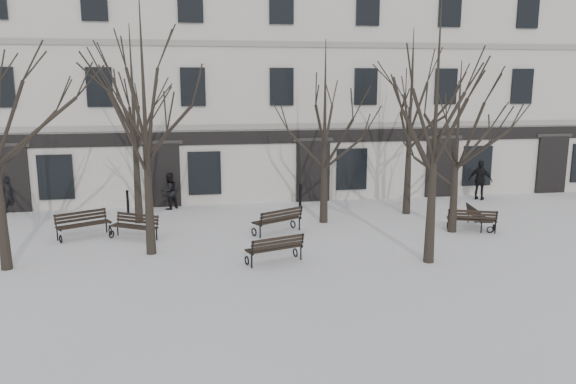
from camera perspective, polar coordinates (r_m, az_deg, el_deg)
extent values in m
plane|color=white|center=(18.80, -2.84, -6.33)|extent=(100.00, 100.00, 0.00)
cube|color=beige|center=(30.87, -5.90, 10.87)|extent=(40.00, 10.00, 11.00)
cube|color=gray|center=(25.94, -5.05, 6.62)|extent=(40.00, 0.12, 0.25)
cube|color=gray|center=(25.91, -5.20, 14.80)|extent=(40.00, 0.12, 0.25)
cube|color=black|center=(25.98, -5.03, 5.52)|extent=(40.00, 0.10, 0.60)
cube|color=black|center=(27.26, -26.41, 1.15)|extent=(1.60, 0.22, 2.90)
cube|color=#2D2B28|center=(27.03, -26.71, 4.27)|extent=(1.90, 0.08, 0.18)
cube|color=black|center=(26.77, -22.52, 1.41)|extent=(1.50, 0.14, 2.00)
cube|color=black|center=(26.12, -12.64, 1.67)|extent=(1.60, 0.22, 2.90)
cube|color=#2D2B28|center=(25.88, -12.79, 4.93)|extent=(1.90, 0.08, 0.18)
cube|color=black|center=(26.09, -8.47, 1.92)|extent=(1.50, 0.14, 2.00)
cube|color=black|center=(26.68, 2.55, 2.13)|extent=(1.60, 0.22, 2.90)
cube|color=#2D2B28|center=(26.45, 2.60, 5.32)|extent=(1.90, 0.08, 0.18)
cube|color=black|center=(27.15, 6.47, 2.33)|extent=(1.50, 0.14, 2.00)
cube|color=black|center=(28.76, 15.32, 2.40)|extent=(1.60, 0.22, 2.90)
cube|color=#2D2B28|center=(28.54, 15.51, 5.36)|extent=(1.90, 0.08, 0.18)
cube|color=black|center=(29.61, 18.66, 2.55)|extent=(1.50, 0.14, 2.00)
cube|color=black|center=(31.75, 25.20, 2.53)|extent=(1.60, 0.22, 2.90)
cube|color=#2D2B28|center=(31.55, 25.47, 5.21)|extent=(1.90, 0.08, 0.18)
cube|color=black|center=(26.94, -27.15, 9.45)|extent=(1.10, 0.14, 1.70)
cube|color=black|center=(26.05, -18.60, 10.07)|extent=(1.10, 0.14, 1.70)
cube|color=black|center=(26.26, -19.11, 17.93)|extent=(1.10, 0.14, 1.70)
cube|color=black|center=(25.75, -9.63, 10.48)|extent=(1.10, 0.14, 1.70)
cube|color=black|center=(25.97, -9.91, 18.45)|extent=(1.10, 0.14, 1.70)
cube|color=black|center=(26.08, -0.66, 10.64)|extent=(1.10, 0.14, 1.70)
cube|color=black|center=(26.29, -0.68, 18.51)|extent=(1.10, 0.14, 1.70)
cube|color=black|center=(27.00, 7.90, 10.56)|extent=(1.10, 0.14, 1.70)
cube|color=black|center=(27.20, 8.11, 18.16)|extent=(1.10, 0.14, 1.70)
cube|color=black|center=(28.46, 15.73, 10.28)|extent=(1.10, 0.14, 1.70)
cube|color=black|center=(28.65, 16.13, 17.49)|extent=(1.10, 0.14, 1.70)
cube|color=black|center=(30.37, 22.67, 9.88)|extent=(1.10, 0.14, 1.70)
cube|color=black|center=(30.55, 23.20, 16.63)|extent=(1.10, 0.14, 1.70)
cone|color=black|center=(18.98, -27.04, -2.59)|extent=(0.34, 0.34, 3.08)
cone|color=black|center=(18.96, -13.93, -1.10)|extent=(0.34, 0.34, 3.46)
cone|color=black|center=(18.11, 14.32, -1.78)|extent=(0.34, 0.34, 3.40)
cone|color=black|center=(22.10, 16.49, -0.53)|extent=(0.34, 0.34, 2.69)
cone|color=black|center=(23.32, -15.06, 0.90)|extent=(0.34, 0.34, 3.28)
cone|color=black|center=(22.65, 3.68, 0.65)|extent=(0.34, 0.34, 3.04)
cone|color=black|center=(24.63, 12.06, 1.57)|extent=(0.34, 0.34, 3.28)
torus|color=black|center=(21.57, -22.09, -4.45)|extent=(0.19, 0.30, 0.31)
cylinder|color=black|center=(21.90, -22.39, -3.99)|extent=(0.05, 0.05, 0.48)
cube|color=black|center=(21.67, -22.30, -3.49)|extent=(0.32, 0.54, 0.05)
torus|color=black|center=(22.09, -17.61, -3.78)|extent=(0.19, 0.30, 0.31)
cylinder|color=black|center=(22.42, -17.97, -3.35)|extent=(0.05, 0.05, 0.48)
cube|color=black|center=(22.19, -17.83, -2.85)|extent=(0.32, 0.54, 0.05)
cube|color=black|center=(21.69, -19.85, -3.24)|extent=(1.72, 0.99, 0.04)
cube|color=black|center=(21.83, -19.97, -3.16)|extent=(1.72, 0.99, 0.04)
cube|color=black|center=(21.96, -20.09, -3.08)|extent=(1.72, 0.99, 0.04)
cube|color=black|center=(22.10, -20.21, -3.01)|extent=(1.72, 0.99, 0.04)
cube|color=black|center=(22.11, -20.27, -2.64)|extent=(1.70, 0.94, 0.10)
cube|color=black|center=(22.10, -20.31, -2.31)|extent=(1.70, 0.94, 0.10)
cube|color=black|center=(22.10, -20.35, -1.97)|extent=(1.70, 0.94, 0.10)
cylinder|color=black|center=(21.87, -22.54, -2.81)|extent=(0.11, 0.15, 0.53)
cylinder|color=black|center=(22.39, -18.11, -2.19)|extent=(0.11, 0.15, 0.53)
torus|color=black|center=(18.48, 0.75, -6.17)|extent=(0.14, 0.30, 0.30)
cylinder|color=black|center=(18.14, 1.32, -6.22)|extent=(0.05, 0.05, 0.46)
cube|color=black|center=(18.23, 1.03, -5.38)|extent=(0.23, 0.55, 0.05)
torus|color=black|center=(17.74, -4.20, -6.95)|extent=(0.14, 0.30, 0.30)
cylinder|color=black|center=(17.39, -3.70, -7.02)|extent=(0.05, 0.05, 0.46)
cube|color=black|center=(17.48, -3.97, -6.14)|extent=(0.23, 0.55, 0.05)
cube|color=black|center=(18.02, -1.74, -5.51)|extent=(1.77, 0.67, 0.04)
cube|color=black|center=(17.90, -1.53, -5.62)|extent=(1.77, 0.67, 0.04)
cube|color=black|center=(17.78, -1.32, -5.74)|extent=(1.77, 0.67, 0.04)
cube|color=black|center=(17.66, -1.11, -5.86)|extent=(1.77, 0.67, 0.04)
cube|color=black|center=(17.58, -1.05, -5.48)|extent=(1.75, 0.62, 0.09)
cube|color=black|center=(17.53, -1.02, -5.12)|extent=(1.75, 0.62, 0.09)
cube|color=black|center=(17.48, -0.99, -4.75)|extent=(1.75, 0.62, 0.09)
cylinder|color=black|center=(17.95, 1.45, -4.96)|extent=(0.09, 0.15, 0.51)
cylinder|color=black|center=(17.19, -3.61, -5.72)|extent=(0.09, 0.15, 0.51)
torus|color=black|center=(22.94, 20.16, -3.42)|extent=(0.15, 0.29, 0.29)
cylinder|color=black|center=(22.57, 20.31, -3.43)|extent=(0.05, 0.05, 0.45)
cube|color=black|center=(22.70, 20.28, -2.77)|extent=(0.25, 0.53, 0.05)
torus|color=black|center=(22.75, 15.90, -3.27)|extent=(0.15, 0.29, 0.29)
cylinder|color=black|center=(22.38, 15.97, -3.29)|extent=(0.05, 0.05, 0.45)
cube|color=black|center=(22.50, 15.97, -2.62)|extent=(0.25, 0.53, 0.05)
cube|color=black|center=(22.79, 18.08, -2.51)|extent=(1.72, 0.75, 0.04)
cube|color=black|center=(22.65, 18.12, -2.60)|extent=(1.72, 0.75, 0.04)
cube|color=black|center=(22.52, 18.15, -2.68)|extent=(1.72, 0.75, 0.04)
cube|color=black|center=(22.38, 18.19, -2.77)|extent=(1.72, 0.75, 0.04)
cube|color=black|center=(22.31, 18.22, -2.46)|extent=(1.70, 0.70, 0.09)
cube|color=black|center=(22.26, 18.25, -2.18)|extent=(1.70, 0.70, 0.09)
cube|color=black|center=(22.22, 18.27, -1.89)|extent=(1.70, 0.70, 0.09)
cylinder|color=black|center=(22.40, 20.41, -2.43)|extent=(0.09, 0.15, 0.50)
cylinder|color=black|center=(22.20, 16.05, -2.27)|extent=(0.09, 0.15, 0.50)
torus|color=black|center=(21.62, -17.49, -4.12)|extent=(0.19, 0.28, 0.29)
cylinder|color=black|center=(21.87, -16.91, -3.68)|extent=(0.05, 0.05, 0.45)
cube|color=black|center=(21.67, -17.24, -3.22)|extent=(0.32, 0.50, 0.05)
torus|color=black|center=(20.62, -13.76, -4.65)|extent=(0.19, 0.28, 0.29)
cylinder|color=black|center=(20.88, -13.21, -4.18)|extent=(0.05, 0.05, 0.45)
cube|color=black|center=(20.68, -13.52, -3.70)|extent=(0.32, 0.50, 0.05)
cube|color=black|center=(20.99, -15.78, -3.54)|extent=(1.60, 1.00, 0.04)
cube|color=black|center=(21.10, -15.55, -3.45)|extent=(1.60, 1.00, 0.04)
cube|color=black|center=(21.21, -15.33, -3.36)|extent=(1.60, 1.00, 0.04)
cube|color=black|center=(21.32, -15.11, -3.28)|extent=(1.60, 1.00, 0.04)
cube|color=black|center=(21.32, -15.06, -2.92)|extent=(1.57, 0.95, 0.09)
cube|color=black|center=(21.31, -15.04, -2.59)|extent=(1.57, 0.95, 0.09)
cube|color=black|center=(21.30, -15.03, -2.26)|extent=(1.57, 0.95, 0.09)
cylinder|color=black|center=(21.82, -16.85, -2.55)|extent=(0.11, 0.14, 0.50)
cylinder|color=black|center=(20.84, -13.14, -3.00)|extent=(0.11, 0.14, 0.50)
torus|color=black|center=(21.99, 0.50, -3.29)|extent=(0.20, 0.30, 0.32)
cylinder|color=black|center=(21.67, 1.16, -3.26)|extent=(0.05, 0.05, 0.49)
cube|color=black|center=(21.76, 0.83, -2.53)|extent=(0.34, 0.55, 0.05)
torus|color=black|center=(20.91, -3.47, -4.08)|extent=(0.20, 0.30, 0.32)
cylinder|color=black|center=(20.58, -2.85, -4.06)|extent=(0.05, 0.05, 0.49)
cube|color=black|center=(20.67, -3.17, -3.29)|extent=(0.34, 0.55, 0.05)
cube|color=black|center=(21.38, -1.51, -2.72)|extent=(1.77, 1.03, 0.04)
cube|color=black|center=(21.26, -1.26, -2.80)|extent=(1.77, 1.03, 0.04)
cube|color=black|center=(21.15, -1.01, -2.88)|extent=(1.77, 1.03, 0.04)
cube|color=black|center=(21.03, -0.76, -2.96)|extent=(1.77, 1.03, 0.04)
cube|color=black|center=(20.96, -0.68, -2.61)|extent=(1.75, 0.98, 0.10)
cube|color=black|center=(20.91, -0.65, -2.27)|extent=(1.75, 0.98, 0.10)
cube|color=black|center=(20.86, -0.61, -1.93)|extent=(1.75, 0.98, 0.10)
cylinder|color=black|center=(21.50, 1.31, -2.11)|extent=(0.11, 0.16, 0.54)
cylinder|color=black|center=(20.39, -2.72, -2.85)|extent=(0.11, 0.16, 0.54)
torus|color=black|center=(22.61, 19.84, -3.63)|extent=(0.28, 0.09, 0.27)
cylinder|color=black|center=(22.48, 19.04, -3.45)|extent=(0.05, 0.05, 0.42)
cube|color=black|center=(22.48, 19.48, -2.92)|extent=(0.52, 0.14, 0.05)
torus|color=black|center=(24.07, 18.61, -2.67)|extent=(0.28, 0.09, 0.27)
cylinder|color=black|center=(23.95, 17.85, -2.49)|extent=(0.05, 0.05, 0.42)
cube|color=black|center=(23.95, 18.27, -2.00)|extent=(0.52, 0.14, 0.05)
cube|color=black|center=(23.28, 19.34, -2.40)|extent=(0.38, 1.67, 0.03)
cube|color=black|center=(23.23, 19.03, -2.40)|extent=(0.38, 1.67, 0.03)
cube|color=black|center=(23.19, 18.73, -2.40)|extent=(0.38, 1.67, 0.03)
cube|color=black|center=(23.15, 18.42, -2.41)|extent=(0.38, 1.67, 0.03)
cube|color=black|center=(23.11, 18.35, -2.11)|extent=(0.33, 1.66, 0.08)
cube|color=black|center=(23.08, 18.32, -1.84)|extent=(0.33, 1.66, 0.08)
cube|color=black|center=(23.05, 18.29, -1.57)|extent=(0.33, 1.66, 0.08)
cylinder|color=black|center=(22.36, 18.92, -2.47)|extent=(0.14, 0.06, 0.47)
cylinder|color=black|center=(23.84, 17.74, -1.57)|extent=(0.14, 0.06, 0.47)
cylinder|color=black|center=(25.44, -15.97, -1.01)|extent=(0.11, 0.11, 0.93)
sphere|color=black|center=(25.35, -16.03, 0.05)|extent=(0.13, 0.13, 0.13)
cylinder|color=black|center=(25.37, 1.24, -0.47)|extent=(0.13, 0.13, 1.05)
sphere|color=black|center=(25.27, 1.24, 0.75)|extent=(0.15, 0.15, 0.15)
imported|color=black|center=(27.41, -26.39, -1.89)|extent=(0.71, 0.61, 1.63)
imported|color=black|center=(25.80, -11.90, -1.71)|extent=(1.01, 1.00, 1.65)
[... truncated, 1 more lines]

